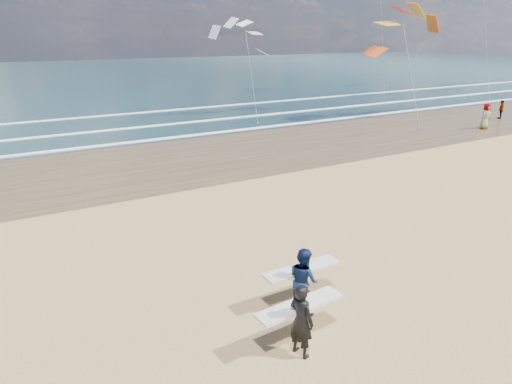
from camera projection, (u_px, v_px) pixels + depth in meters
wet_sand_strip at (381, 129)px, 34.19m from camera, size 220.00×12.00×0.01m
ocean at (155, 74)px, 78.45m from camera, size 220.00×100.00×0.02m
foam_breakers at (303, 110)px, 42.45m from camera, size 220.00×11.70×0.05m
surfer_near at (301, 318)px, 10.08m from camera, size 2.23×1.04×1.77m
surfer_far at (303, 279)px, 11.72m from camera, size 2.21×1.06×1.76m
beachgoer_0 at (486, 116)px, 33.98m from camera, size 1.02×0.75×1.92m
beachgoer_1 at (501, 109)px, 38.10m from camera, size 0.95×0.87×1.56m
kite_0 at (406, 42)px, 35.02m from camera, size 7.63×4.94×10.00m
kite_1 at (249, 60)px, 37.08m from camera, size 5.60×4.72×8.67m
kite_2 at (485, 17)px, 47.28m from camera, size 6.71×4.84×14.50m
kite_5 at (381, 16)px, 50.80m from camera, size 4.64×4.61×16.72m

